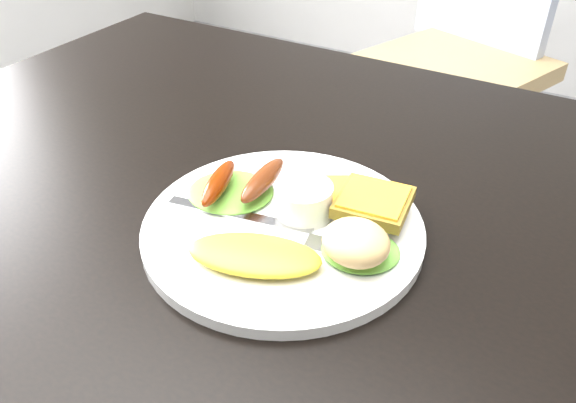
% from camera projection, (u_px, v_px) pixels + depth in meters
% --- Properties ---
extents(dining_table, '(1.20, 0.80, 0.04)m').
position_uv_depth(dining_table, '(309.00, 205.00, 0.64)').
color(dining_table, black).
rests_on(dining_table, ground).
extents(dining_chair, '(0.59, 0.59, 0.05)m').
position_uv_depth(dining_chair, '(455.00, 68.00, 1.68)').
color(dining_chair, tan).
rests_on(dining_chair, ground).
extents(person, '(0.54, 0.45, 1.30)m').
position_uv_depth(person, '(332.00, 62.00, 1.19)').
color(person, navy).
rests_on(person, ground).
extents(plate, '(0.28, 0.28, 0.01)m').
position_uv_depth(plate, '(283.00, 228.00, 0.56)').
color(plate, white).
rests_on(plate, dining_table).
extents(lettuce_left, '(0.12, 0.11, 0.01)m').
position_uv_depth(lettuce_left, '(231.00, 192.00, 0.60)').
color(lettuce_left, '#3B8A18').
rests_on(lettuce_left, plate).
extents(lettuce_right, '(0.09, 0.09, 0.01)m').
position_uv_depth(lettuce_right, '(360.00, 251.00, 0.52)').
color(lettuce_right, '#499735').
rests_on(lettuce_right, plate).
extents(omelette, '(0.14, 0.10, 0.02)m').
position_uv_depth(omelette, '(255.00, 255.00, 0.51)').
color(omelette, yellow).
rests_on(omelette, plate).
extents(sausage_a, '(0.04, 0.09, 0.02)m').
position_uv_depth(sausage_a, '(218.00, 183.00, 0.58)').
color(sausage_a, '#703005').
rests_on(sausage_a, lettuce_left).
extents(sausage_b, '(0.03, 0.09, 0.02)m').
position_uv_depth(sausage_b, '(263.00, 180.00, 0.59)').
color(sausage_b, brown).
rests_on(sausage_b, lettuce_left).
extents(ramekin, '(0.07, 0.07, 0.03)m').
position_uv_depth(ramekin, '(304.00, 200.00, 0.56)').
color(ramekin, white).
rests_on(ramekin, plate).
extents(toast_a, '(0.09, 0.09, 0.01)m').
position_uv_depth(toast_a, '(332.00, 196.00, 0.59)').
color(toast_a, olive).
rests_on(toast_a, plate).
extents(toast_b, '(0.08, 0.08, 0.01)m').
position_uv_depth(toast_b, '(374.00, 202.00, 0.55)').
color(toast_b, olive).
rests_on(toast_b, toast_a).
extents(potato_salad, '(0.08, 0.08, 0.03)m').
position_uv_depth(potato_salad, '(356.00, 242.00, 0.50)').
color(potato_salad, beige).
rests_on(potato_salad, lettuce_right).
extents(fork, '(0.16, 0.04, 0.00)m').
position_uv_depth(fork, '(239.00, 215.00, 0.57)').
color(fork, '#ADAFB7').
rests_on(fork, plate).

